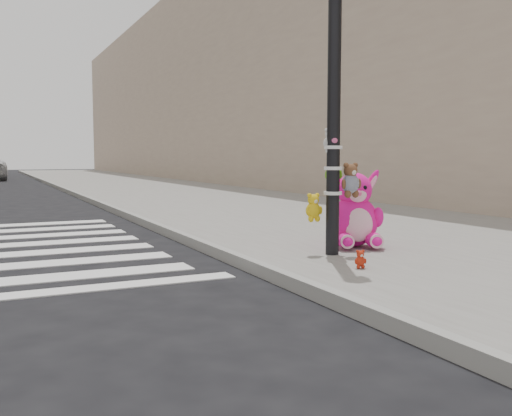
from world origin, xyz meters
name	(u,v)px	position (x,y,z in m)	size (l,w,h in m)	color
ground	(170,336)	(0.00, 0.00, 0.00)	(120.00, 120.00, 0.00)	black
sidewalk_near	(240,204)	(5.00, 10.00, 0.07)	(7.00, 80.00, 0.14)	slate
curb_edge	(111,209)	(1.55, 10.00, 0.07)	(0.12, 80.00, 0.15)	gray
bld_near	(261,77)	(10.50, 20.00, 5.00)	(5.00, 60.00, 10.00)	tan
signal_pole	(335,117)	(2.62, 1.81, 1.81)	(0.68, 0.49, 4.00)	black
pink_bunny	(355,215)	(3.19, 2.17, 0.57)	(0.85, 0.92, 1.04)	#FF159D
red_teddy	(360,259)	(2.38, 0.92, 0.24)	(0.14, 0.10, 0.20)	red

